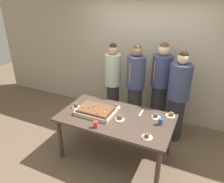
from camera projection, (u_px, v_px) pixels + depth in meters
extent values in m
plane|color=brown|center=(115.00, 155.00, 3.72)|extent=(12.00, 12.00, 0.00)
cube|color=#B2A893|center=(148.00, 49.00, 4.40)|extent=(8.00, 0.12, 3.00)
cube|color=#47382D|center=(116.00, 118.00, 3.40)|extent=(1.80, 0.99, 0.04)
cylinder|color=#47382D|center=(60.00, 139.00, 3.54)|extent=(0.07, 0.07, 0.73)
cylinder|color=#47382D|center=(158.00, 170.00, 2.91)|extent=(0.07, 0.07, 0.73)
cylinder|color=#47382D|center=(86.00, 115.00, 4.22)|extent=(0.07, 0.07, 0.73)
cylinder|color=#47382D|center=(170.00, 136.00, 3.59)|extent=(0.07, 0.07, 0.73)
cube|color=beige|center=(96.00, 113.00, 3.49)|extent=(0.59, 0.44, 0.01)
cube|color=beige|center=(89.00, 117.00, 3.30)|extent=(0.59, 0.01, 0.05)
cube|color=beige|center=(102.00, 105.00, 3.66)|extent=(0.59, 0.01, 0.05)
cube|color=beige|center=(81.00, 107.00, 3.59)|extent=(0.01, 0.44, 0.05)
cube|color=beige|center=(112.00, 115.00, 3.37)|extent=(0.01, 0.44, 0.05)
cube|color=brown|center=(96.00, 110.00, 3.47)|extent=(0.52, 0.37, 0.08)
sphere|color=yellow|center=(84.00, 106.00, 3.49)|extent=(0.03, 0.03, 0.03)
sphere|color=green|center=(89.00, 107.00, 3.46)|extent=(0.03, 0.03, 0.03)
sphere|color=orange|center=(99.00, 105.00, 3.54)|extent=(0.03, 0.03, 0.03)
sphere|color=#2D84E0|center=(94.00, 106.00, 3.50)|extent=(0.03, 0.03, 0.03)
sphere|color=red|center=(97.00, 113.00, 3.29)|extent=(0.03, 0.03, 0.03)
sphere|color=yellow|center=(105.00, 112.00, 3.32)|extent=(0.03, 0.03, 0.03)
cylinder|color=white|center=(116.00, 107.00, 3.66)|extent=(0.15, 0.15, 0.01)
cube|color=brown|center=(116.00, 105.00, 3.65)|extent=(0.07, 0.06, 0.05)
cylinder|color=white|center=(120.00, 119.00, 3.31)|extent=(0.15, 0.15, 0.01)
cube|color=brown|center=(120.00, 117.00, 3.30)|extent=(0.07, 0.06, 0.06)
cylinder|color=white|center=(147.00, 137.00, 2.90)|extent=(0.15, 0.15, 0.01)
cube|color=brown|center=(147.00, 135.00, 2.88)|extent=(0.05, 0.07, 0.06)
cylinder|color=white|center=(170.00, 116.00, 3.40)|extent=(0.15, 0.15, 0.01)
cube|color=brown|center=(171.00, 114.00, 3.39)|extent=(0.07, 0.07, 0.05)
cylinder|color=white|center=(156.00, 117.00, 3.36)|extent=(0.15, 0.15, 0.01)
cube|color=brown|center=(156.00, 115.00, 3.35)|extent=(0.06, 0.05, 0.06)
cylinder|color=white|center=(77.00, 108.00, 3.65)|extent=(0.15, 0.15, 0.01)
cube|color=brown|center=(76.00, 105.00, 3.63)|extent=(0.05, 0.06, 0.07)
cylinder|color=red|center=(96.00, 124.00, 3.10)|extent=(0.07, 0.07, 0.10)
cylinder|color=#2D5199|center=(160.00, 122.00, 3.17)|extent=(0.07, 0.07, 0.10)
cube|color=silver|center=(141.00, 113.00, 3.49)|extent=(0.03, 0.20, 0.01)
cylinder|color=#28282D|center=(158.00, 106.00, 4.38)|extent=(0.30, 0.30, 0.90)
cylinder|color=#384266|center=(162.00, 71.00, 4.06)|extent=(0.38, 0.38, 0.61)
cube|color=orange|center=(155.00, 71.00, 3.95)|extent=(0.04, 0.02, 0.39)
sphere|color=beige|center=(164.00, 50.00, 3.89)|extent=(0.22, 0.22, 0.22)
sphere|color=brown|center=(164.00, 47.00, 3.86)|extent=(0.17, 0.17, 0.17)
cylinder|color=#28282D|center=(113.00, 103.00, 4.56)|extent=(0.25, 0.25, 0.84)
cylinder|color=#B7C6B2|center=(113.00, 70.00, 4.25)|extent=(0.32, 0.32, 0.63)
sphere|color=tan|center=(113.00, 50.00, 4.08)|extent=(0.19, 0.19, 0.19)
sphere|color=black|center=(113.00, 47.00, 4.06)|extent=(0.15, 0.15, 0.15)
cylinder|color=#28282D|center=(134.00, 107.00, 4.32)|extent=(0.28, 0.28, 0.90)
cylinder|color=#384266|center=(136.00, 72.00, 4.00)|extent=(0.35, 0.35, 0.61)
cube|color=orange|center=(130.00, 73.00, 3.88)|extent=(0.04, 0.02, 0.39)
sphere|color=#8C664C|center=(137.00, 51.00, 3.84)|extent=(0.20, 0.20, 0.20)
sphere|color=brown|center=(137.00, 48.00, 3.81)|extent=(0.15, 0.15, 0.15)
cylinder|color=#28282D|center=(175.00, 118.00, 4.00)|extent=(0.30, 0.30, 0.84)
cylinder|color=#384266|center=(180.00, 82.00, 3.69)|extent=(0.38, 0.38, 0.64)
sphere|color=beige|center=(183.00, 59.00, 3.52)|extent=(0.20, 0.20, 0.20)
sphere|color=black|center=(184.00, 55.00, 3.49)|extent=(0.15, 0.15, 0.15)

